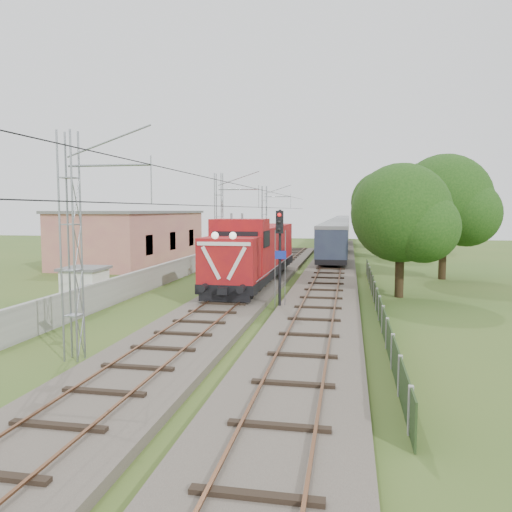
% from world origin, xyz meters
% --- Properties ---
extents(ground, '(140.00, 140.00, 0.00)m').
position_xyz_m(ground, '(0.00, 0.00, 0.00)').
color(ground, '#375821').
rests_on(ground, ground).
extents(track_main, '(4.20, 70.00, 0.45)m').
position_xyz_m(track_main, '(0.00, 7.00, 0.18)').
color(track_main, '#6B6054').
rests_on(track_main, ground).
extents(track_side, '(4.20, 80.00, 0.45)m').
position_xyz_m(track_side, '(5.00, 20.00, 0.18)').
color(track_side, '#6B6054').
rests_on(track_side, ground).
extents(catenary, '(3.31, 70.00, 8.00)m').
position_xyz_m(catenary, '(-2.95, 12.00, 4.05)').
color(catenary, gray).
rests_on(catenary, ground).
extents(boundary_wall, '(0.25, 40.00, 1.50)m').
position_xyz_m(boundary_wall, '(-6.50, 12.00, 0.75)').
color(boundary_wall, '#9E9E99').
rests_on(boundary_wall, ground).
extents(station_building, '(8.40, 20.40, 5.22)m').
position_xyz_m(station_building, '(-15.00, 24.00, 2.63)').
color(station_building, tan).
rests_on(station_building, ground).
extents(fence, '(0.12, 32.00, 1.20)m').
position_xyz_m(fence, '(8.00, 3.00, 0.60)').
color(fence, black).
rests_on(fence, ground).
extents(locomotive, '(3.24, 18.48, 4.69)m').
position_xyz_m(locomotive, '(0.00, 10.70, 2.38)').
color(locomotive, black).
rests_on(locomotive, ground).
extents(coach_rake, '(2.87, 85.51, 3.31)m').
position_xyz_m(coach_rake, '(5.00, 61.32, 2.40)').
color(coach_rake, black).
rests_on(coach_rake, ground).
extents(signal_post, '(0.59, 0.46, 5.32)m').
position_xyz_m(signal_post, '(2.98, 1.73, 3.66)').
color(signal_post, black).
rests_on(signal_post, ground).
extents(relay_hut, '(2.21, 2.21, 2.26)m').
position_xyz_m(relay_hut, '(-7.40, 0.53, 1.14)').
color(relay_hut, silver).
rests_on(relay_hut, ground).
extents(tree_a, '(6.26, 5.96, 8.11)m').
position_xyz_m(tree_a, '(9.63, 7.33, 5.06)').
color(tree_a, '#352415').
rests_on(tree_a, ground).
extents(tree_b, '(7.35, 7.00, 9.53)m').
position_xyz_m(tree_b, '(13.66, 16.18, 5.95)').
color(tree_b, '#352415').
rests_on(tree_b, ground).
extents(tree_c, '(5.81, 5.54, 7.54)m').
position_xyz_m(tree_c, '(10.64, 32.35, 4.70)').
color(tree_c, '#352415').
rests_on(tree_c, ground).
extents(tree_d, '(8.39, 7.99, 10.88)m').
position_xyz_m(tree_d, '(13.27, 45.54, 6.79)').
color(tree_d, '#352415').
rests_on(tree_d, ground).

